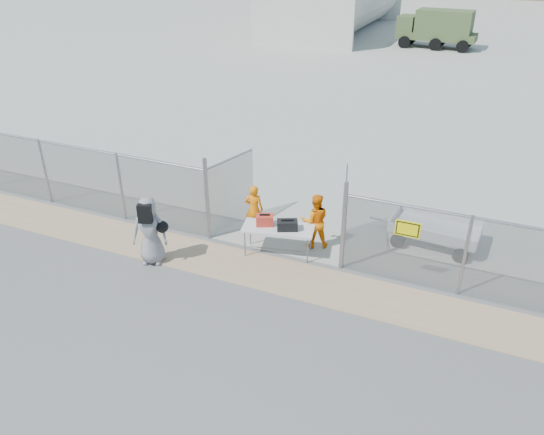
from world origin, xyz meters
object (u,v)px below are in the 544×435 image
at_px(folding_table, 278,241).
at_px(security_worker_right, 315,221).
at_px(utility_trailer, 435,232).
at_px(security_worker_left, 254,209).
at_px(visitor, 150,231).

height_order(folding_table, security_worker_right, security_worker_right).
relative_size(folding_table, utility_trailer, 0.61).
xyz_separation_m(folding_table, security_worker_right, (0.79, 0.79, 0.39)).
height_order(security_worker_left, utility_trailer, security_worker_left).
relative_size(security_worker_left, security_worker_right, 0.94).
relative_size(folding_table, security_worker_left, 1.29).
distance_m(security_worker_right, visitor, 4.52).
distance_m(folding_table, utility_trailer, 4.52).
height_order(folding_table, visitor, visitor).
bearing_deg(utility_trailer, security_worker_left, -160.26).
relative_size(security_worker_right, visitor, 0.85).
bearing_deg(visitor, security_worker_right, 13.74).
bearing_deg(security_worker_left, utility_trailer, -174.18).
distance_m(security_worker_right, utility_trailer, 3.47).
bearing_deg(security_worker_left, folding_table, 132.78).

